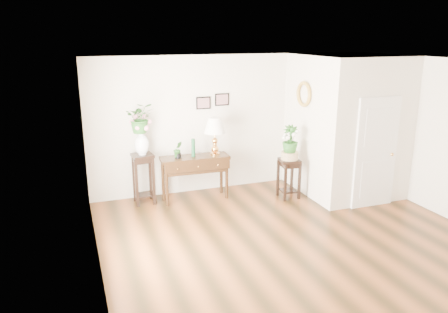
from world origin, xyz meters
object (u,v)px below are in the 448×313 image
plant_stand_a (144,179)px  table_lamp (215,137)px  plant_stand_b (289,178)px  console_table (195,178)px

plant_stand_a → table_lamp: bearing=-6.4°
table_lamp → plant_stand_b: 1.70m
console_table → plant_stand_b: 1.87m
plant_stand_b → console_table: bearing=163.4°
table_lamp → plant_stand_a: bearing=173.6°
table_lamp → plant_stand_a: (-1.41, 0.16, -0.75)m
console_table → plant_stand_b: console_table is taller
table_lamp → plant_stand_a: table_lamp is taller
console_table → plant_stand_b: bearing=-13.8°
plant_stand_b → table_lamp: bearing=158.8°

